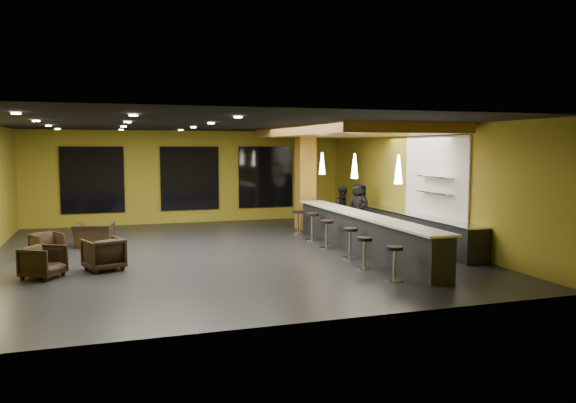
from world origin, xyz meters
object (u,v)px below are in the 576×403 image
object	(u,v)px
column	(305,179)
staff_c	(359,207)
staff_b	(344,210)
prep_counter	(416,230)
staff_a	(357,212)
bar_stool_4	(312,223)
armchair_d	(94,235)
bar_stool_3	(327,230)
pendant_0	(398,169)
armchair_b	(104,254)
armchair_c	(47,245)
bar_stool_1	(364,249)
pendant_1	(355,166)
bar_stool_5	(298,219)
bar_stool_0	(394,259)
bar_stool_2	(350,239)
armchair_a	(43,262)
pendant_2	(322,164)
bar_counter	(361,233)

from	to	relation	value
column	staff_c	world-z (taller)	column
staff_b	prep_counter	bearing A→B (deg)	-66.91
staff_a	bar_stool_4	xyz separation A→B (m)	(-1.60, -0.19, -0.27)
armchair_d	bar_stool_3	bearing A→B (deg)	172.06
pendant_0	armchair_b	world-z (taller)	pendant_0
armchair_c	armchair_d	xyz separation A→B (m)	(1.15, 1.30, 0.01)
staff_c	bar_stool_3	xyz separation A→B (m)	(-2.31, -2.73, -0.31)
pendant_0	bar_stool_1	distance (m)	2.07
bar_stool_3	bar_stool_4	bearing A→B (deg)	86.73
column	armchair_c	size ratio (longest dim) A/B	4.90
pendant_1	bar_stool_5	distance (m)	3.54
armchair_c	armchair_d	size ratio (longest dim) A/B	0.68
staff_b	bar_stool_0	xyz separation A→B (m)	(-1.62, -6.44, -0.31)
prep_counter	pendant_1	world-z (taller)	pendant_1
bar_stool_2	bar_stool_5	xyz separation A→B (m)	(0.02, 4.24, -0.01)
pendant_0	armchair_a	world-z (taller)	pendant_0
pendant_1	staff_c	xyz separation A→B (m)	(1.57, 2.97, -1.52)
staff_c	armchair_a	size ratio (longest dim) A/B	2.12
column	bar_stool_4	bearing A→B (deg)	-104.96
pendant_0	staff_b	xyz separation A→B (m)	(0.81, 5.07, -1.56)
prep_counter	bar_stool_3	world-z (taller)	prep_counter
prep_counter	staff_a	distance (m)	2.13
pendant_2	armchair_b	xyz separation A→B (m)	(-6.78, -3.31, -1.97)
armchair_d	bar_stool_4	xyz separation A→B (m)	(6.39, -0.97, 0.21)
pendant_0	bar_stool_0	xyz separation A→B (m)	(-0.82, -1.37, -1.86)
pendant_0	bar_stool_4	distance (m)	4.53
bar_stool_5	armchair_b	bearing A→B (deg)	-148.47
prep_counter	staff_b	size ratio (longest dim) A/B	3.78
staff_b	armchair_c	world-z (taller)	staff_b
staff_a	staff_c	world-z (taller)	staff_c
bar_stool_3	bar_stool_1	bearing A→B (deg)	-93.19
armchair_a	armchair_c	world-z (taller)	armchair_a
pendant_1	staff_b	bearing A→B (deg)	72.55
armchair_a	bar_stool_3	xyz separation A→B (m)	(7.31, 1.45, 0.16)
bar_counter	column	world-z (taller)	column
pendant_1	armchair_b	world-z (taller)	pendant_1
staff_c	armchair_a	distance (m)	10.50
staff_c	bar_stool_4	xyz separation A→B (m)	(-2.23, -1.36, -0.27)
bar_stool_1	bar_stool_4	distance (m)	4.17
armchair_d	bar_stool_1	bearing A→B (deg)	152.59
bar_stool_4	bar_stool_5	world-z (taller)	bar_stool_4
armchair_c	bar_stool_5	bearing A→B (deg)	-16.19
pendant_2	staff_a	world-z (taller)	pendant_2
pendant_1	bar_stool_0	xyz separation A→B (m)	(-0.82, -3.87, -1.86)
armchair_a	bar_stool_5	size ratio (longest dim) A/B	0.99
armchair_a	pendant_0	bearing A→B (deg)	-68.19
bar_stool_2	bar_stool_3	bearing A→B (deg)	91.66
staff_c	bar_stool_2	bearing A→B (deg)	-124.80
staff_b	bar_stool_3	xyz separation A→B (m)	(-1.55, -2.33, -0.28)
pendant_1	staff_b	size ratio (longest dim) A/B	0.44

